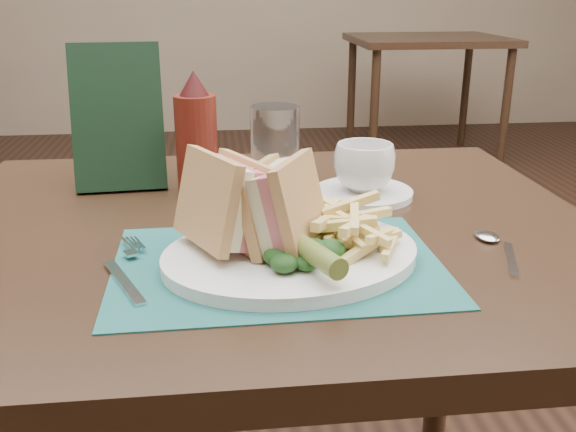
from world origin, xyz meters
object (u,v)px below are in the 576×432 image
object	(u,v)px
table_bg_right	(424,99)
coffee_cup	(364,167)
drinking_glass	(275,148)
saucer	(363,193)
placemat	(278,265)
sandwich_half_b	(266,202)
plate	(291,255)
sandwich_half_a	(207,204)
ketchup_bottle	(196,133)
check_presenter	(118,117)

from	to	relation	value
table_bg_right	coffee_cup	world-z (taller)	coffee_cup
drinking_glass	saucer	bearing A→B (deg)	-23.37
placemat	drinking_glass	bearing A→B (deg)	85.14
placemat	sandwich_half_b	size ratio (longest dim) A/B	3.47
plate	sandwich_half_a	size ratio (longest dim) A/B	2.66
plate	ketchup_bottle	bearing A→B (deg)	98.55
coffee_cup	table_bg_right	bearing A→B (deg)	70.07
sandwich_half_a	saucer	distance (m)	0.33
plate	sandwich_half_a	world-z (taller)	sandwich_half_a
placemat	coffee_cup	bearing A→B (deg)	57.14
placemat	drinking_glass	xyz separation A→B (m)	(0.03, 0.29, 0.06)
table_bg_right	drinking_glass	bearing A→B (deg)	-112.51
coffee_cup	drinking_glass	distance (m)	0.14
saucer	coffee_cup	xyz separation A→B (m)	(0.00, 0.00, 0.04)
sandwich_half_a	ketchup_bottle	size ratio (longest dim) A/B	0.61
placemat	table_bg_right	bearing A→B (deg)	69.00
plate	check_presenter	bearing A→B (deg)	112.09
placemat	saucer	world-z (taller)	saucer
table_bg_right	ketchup_bottle	world-z (taller)	ketchup_bottle
check_presenter	placemat	bearing A→B (deg)	-61.41
plate	check_presenter	xyz separation A→B (m)	(-0.23, 0.33, 0.10)
sandwich_half_a	plate	bearing A→B (deg)	-32.56
sandwich_half_b	coffee_cup	bearing A→B (deg)	80.21
check_presenter	coffee_cup	bearing A→B (deg)	-18.66
table_bg_right	ketchup_bottle	bearing A→B (deg)	-114.44
drinking_glass	plate	bearing A→B (deg)	-91.83
placemat	coffee_cup	distance (m)	0.29
table_bg_right	placemat	bearing A→B (deg)	-111.00
drinking_glass	check_presenter	world-z (taller)	check_presenter
saucer	placemat	bearing A→B (deg)	-122.86
ketchup_bottle	check_presenter	distance (m)	0.13
placemat	sandwich_half_a	xyz separation A→B (m)	(-0.08, 0.01, 0.07)
sandwich_half_b	saucer	bearing A→B (deg)	80.21
sandwich_half_b	table_bg_right	bearing A→B (deg)	96.11
saucer	drinking_glass	size ratio (longest dim) A/B	1.15
table_bg_right	coffee_cup	bearing A→B (deg)	-109.93
drinking_glass	ketchup_bottle	size ratio (longest dim) A/B	0.70
sandwich_half_b	ketchup_bottle	xyz separation A→B (m)	(-0.08, 0.27, 0.02)
sandwich_half_a	ketchup_bottle	xyz separation A→B (m)	(-0.02, 0.27, 0.02)
sandwich_half_b	coffee_cup	world-z (taller)	sandwich_half_b
sandwich_half_a	saucer	world-z (taller)	sandwich_half_a
sandwich_half_a	sandwich_half_b	size ratio (longest dim) A/B	1.04
table_bg_right	ketchup_bottle	size ratio (longest dim) A/B	4.84
check_presenter	saucer	bearing A→B (deg)	-18.66
plate	saucer	size ratio (longest dim) A/B	2.00
saucer	check_presenter	distance (m)	0.40
sandwich_half_b	ketchup_bottle	distance (m)	0.28
sandwich_half_a	coffee_cup	bearing A→B (deg)	16.36
table_bg_right	sandwich_half_a	xyz separation A→B (m)	(-1.30, -3.17, 0.45)
sandwich_half_a	check_presenter	distance (m)	0.35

